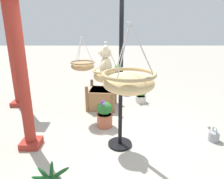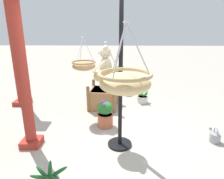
{
  "view_description": "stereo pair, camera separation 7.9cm",
  "coord_description": "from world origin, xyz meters",
  "px_view_note": "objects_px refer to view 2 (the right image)",
  "views": [
    {
      "loc": [
        -3.43,
        0.07,
        2.11
      ],
      "look_at": [
        -0.0,
        0.07,
        1.03
      ],
      "focal_mm": 32.39,
      "sensor_mm": 36.0,
      "label": 1
    },
    {
      "loc": [
        -3.43,
        -0.01,
        2.11
      ],
      "look_at": [
        -0.0,
        0.07,
        1.03
      ],
      "focal_mm": 32.39,
      "sensor_mm": 36.0,
      "label": 2
    }
  ],
  "objects_px": {
    "wooden_planter_box": "(103,97)",
    "hanging_basket_with_teddy": "(106,75)",
    "hanging_basket_right_low": "(84,65)",
    "greenhouse_pillar_right": "(23,77)",
    "greenhouse_pillar_far_back": "(16,55)",
    "teddy_bear": "(105,62)",
    "potted_plant_flowering_red": "(105,114)",
    "watering_can": "(215,137)",
    "potted_plant_fern_front": "(142,98)",
    "hanging_basket_left_high": "(125,82)",
    "display_pole_central": "(120,103)",
    "potted_plant_bushy_green": "(120,80)"
  },
  "relations": [
    {
      "from": "wooden_planter_box",
      "to": "hanging_basket_with_teddy",
      "type": "bearing_deg",
      "value": -174.41
    },
    {
      "from": "hanging_basket_right_low",
      "to": "greenhouse_pillar_right",
      "type": "relative_size",
      "value": 0.28
    },
    {
      "from": "hanging_basket_right_low",
      "to": "greenhouse_pillar_far_back",
      "type": "height_order",
      "value": "greenhouse_pillar_far_back"
    },
    {
      "from": "hanging_basket_right_low",
      "to": "teddy_bear",
      "type": "bearing_deg",
      "value": -153.71
    },
    {
      "from": "greenhouse_pillar_right",
      "to": "potted_plant_flowering_red",
      "type": "distance_m",
      "value": 1.83
    },
    {
      "from": "hanging_basket_with_teddy",
      "to": "watering_can",
      "type": "distance_m",
      "value": 2.38
    },
    {
      "from": "teddy_bear",
      "to": "potted_plant_fern_front",
      "type": "xyz_separation_m",
      "value": [
        2.06,
        -0.96,
        -1.39
      ]
    },
    {
      "from": "hanging_basket_left_high",
      "to": "greenhouse_pillar_right",
      "type": "height_order",
      "value": "greenhouse_pillar_right"
    },
    {
      "from": "greenhouse_pillar_far_back",
      "to": "hanging_basket_with_teddy",
      "type": "bearing_deg",
      "value": -126.89
    },
    {
      "from": "hanging_basket_left_high",
      "to": "greenhouse_pillar_far_back",
      "type": "relative_size",
      "value": 0.23
    },
    {
      "from": "greenhouse_pillar_far_back",
      "to": "potted_plant_fern_front",
      "type": "distance_m",
      "value": 3.62
    },
    {
      "from": "greenhouse_pillar_right",
      "to": "potted_plant_flowering_red",
      "type": "height_order",
      "value": "greenhouse_pillar_right"
    },
    {
      "from": "display_pole_central",
      "to": "hanging_basket_left_high",
      "type": "height_order",
      "value": "display_pole_central"
    },
    {
      "from": "display_pole_central",
      "to": "potted_plant_flowering_red",
      "type": "relative_size",
      "value": 4.28
    },
    {
      "from": "wooden_planter_box",
      "to": "watering_can",
      "type": "xyz_separation_m",
      "value": [
        -1.7,
        -2.22,
        -0.17
      ]
    },
    {
      "from": "hanging_basket_with_teddy",
      "to": "watering_can",
      "type": "bearing_deg",
      "value": -89.97
    },
    {
      "from": "potted_plant_fern_front",
      "to": "greenhouse_pillar_right",
      "type": "bearing_deg",
      "value": 134.13
    },
    {
      "from": "display_pole_central",
      "to": "watering_can",
      "type": "distance_m",
      "value": 1.96
    },
    {
      "from": "teddy_bear",
      "to": "hanging_basket_right_low",
      "type": "xyz_separation_m",
      "value": [
        1.08,
        0.54,
        -0.26
      ]
    },
    {
      "from": "potted_plant_bushy_green",
      "to": "hanging_basket_right_low",
      "type": "bearing_deg",
      "value": 156.07
    },
    {
      "from": "teddy_bear",
      "to": "potted_plant_fern_front",
      "type": "bearing_deg",
      "value": -24.98
    },
    {
      "from": "teddy_bear",
      "to": "potted_plant_flowering_red",
      "type": "bearing_deg",
      "value": 3.26
    },
    {
      "from": "hanging_basket_left_high",
      "to": "potted_plant_flowering_red",
      "type": "bearing_deg",
      "value": 8.52
    },
    {
      "from": "hanging_basket_right_low",
      "to": "display_pole_central",
      "type": "bearing_deg",
      "value": -146.74
    },
    {
      "from": "teddy_bear",
      "to": "greenhouse_pillar_right",
      "type": "relative_size",
      "value": 0.19
    },
    {
      "from": "potted_plant_flowering_red",
      "to": "watering_can",
      "type": "distance_m",
      "value": 2.2
    },
    {
      "from": "hanging_basket_with_teddy",
      "to": "hanging_basket_right_low",
      "type": "xyz_separation_m",
      "value": [
        1.08,
        0.56,
        -0.03
      ]
    },
    {
      "from": "wooden_planter_box",
      "to": "display_pole_central",
      "type": "bearing_deg",
      "value": -167.32
    },
    {
      "from": "hanging_basket_right_low",
      "to": "wooden_planter_box",
      "type": "distance_m",
      "value": 1.23
    },
    {
      "from": "hanging_basket_left_high",
      "to": "potted_plant_flowering_red",
      "type": "relative_size",
      "value": 1.09
    },
    {
      "from": "hanging_basket_with_teddy",
      "to": "wooden_planter_box",
      "type": "distance_m",
      "value": 1.99
    },
    {
      "from": "teddy_bear",
      "to": "greenhouse_pillar_far_back",
      "type": "bearing_deg",
      "value": 52.85
    },
    {
      "from": "display_pole_central",
      "to": "hanging_basket_right_low",
      "type": "height_order",
      "value": "display_pole_central"
    },
    {
      "from": "greenhouse_pillar_right",
      "to": "greenhouse_pillar_far_back",
      "type": "bearing_deg",
      "value": 28.07
    },
    {
      "from": "display_pole_central",
      "to": "greenhouse_pillar_right",
      "type": "xyz_separation_m",
      "value": [
        -0.04,
        1.63,
        0.46
      ]
    },
    {
      "from": "hanging_basket_right_low",
      "to": "wooden_planter_box",
      "type": "relative_size",
      "value": 0.89
    },
    {
      "from": "hanging_basket_with_teddy",
      "to": "potted_plant_flowering_red",
      "type": "relative_size",
      "value": 1.14
    },
    {
      "from": "potted_plant_fern_front",
      "to": "potted_plant_bushy_green",
      "type": "distance_m",
      "value": 1.19
    },
    {
      "from": "teddy_bear",
      "to": "wooden_planter_box",
      "type": "bearing_deg",
      "value": 4.79
    },
    {
      "from": "hanging_basket_left_high",
      "to": "hanging_basket_with_teddy",
      "type": "bearing_deg",
      "value": 9.61
    },
    {
      "from": "wooden_planter_box",
      "to": "potted_plant_bushy_green",
      "type": "height_order",
      "value": "potted_plant_bushy_green"
    },
    {
      "from": "display_pole_central",
      "to": "potted_plant_bushy_green",
      "type": "bearing_deg",
      "value": -0.94
    },
    {
      "from": "hanging_basket_left_high",
      "to": "potted_plant_bushy_green",
      "type": "height_order",
      "value": "hanging_basket_left_high"
    },
    {
      "from": "hanging_basket_left_high",
      "to": "watering_can",
      "type": "relative_size",
      "value": 1.9
    },
    {
      "from": "hanging_basket_with_teddy",
      "to": "greenhouse_pillar_far_back",
      "type": "bearing_deg",
      "value": 53.11
    },
    {
      "from": "hanging_basket_left_high",
      "to": "potted_plant_fern_front",
      "type": "bearing_deg",
      "value": -10.58
    },
    {
      "from": "watering_can",
      "to": "hanging_basket_with_teddy",
      "type": "bearing_deg",
      "value": 90.03
    },
    {
      "from": "greenhouse_pillar_far_back",
      "to": "watering_can",
      "type": "xyz_separation_m",
      "value": [
        -1.85,
        -4.52,
        -1.27
      ]
    },
    {
      "from": "hanging_basket_right_low",
      "to": "potted_plant_fern_front",
      "type": "xyz_separation_m",
      "value": [
        0.97,
        -1.49,
        -1.13
      ]
    },
    {
      "from": "teddy_bear",
      "to": "potted_plant_flowering_red",
      "type": "distance_m",
      "value": 1.36
    }
  ]
}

